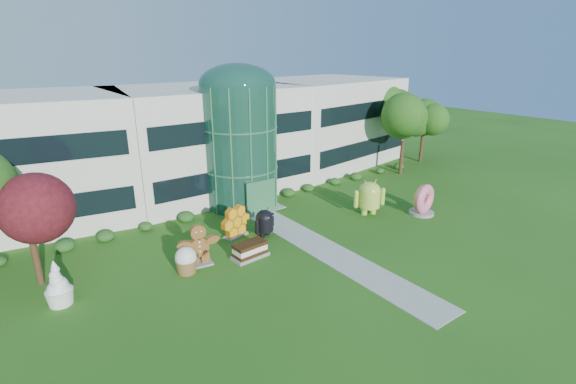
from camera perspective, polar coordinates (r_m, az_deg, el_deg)
ground at (r=26.68m, az=6.90°, el=-8.87°), size 140.00×140.00×0.00m
building at (r=39.45m, az=-10.98°, el=7.26°), size 46.00×15.00×9.30m
atrium at (r=34.17m, az=-6.62°, el=6.14°), size 6.00×6.00×9.80m
walkway at (r=27.99m, az=4.10°, el=-7.34°), size 2.40×20.00×0.04m
tree_red at (r=26.29m, az=-31.73°, el=-4.97°), size 4.00×4.00×6.00m
trees_backdrop at (r=35.18m, az=-7.39°, el=5.31°), size 52.00×8.00×8.40m
android_green at (r=33.23m, az=11.10°, el=-0.45°), size 3.22×2.68×3.12m
android_black at (r=28.94m, az=-3.22°, el=-3.99°), size 2.30×1.87×2.26m
donut at (r=34.38m, az=17.95°, el=-0.93°), size 2.56×1.50×2.51m
gingerbread at (r=25.68m, az=-12.11°, el=-7.04°), size 2.99×1.49×2.64m
ice_cream_sandwich at (r=26.37m, az=-5.22°, el=-7.91°), size 2.37×1.33×1.02m
honeycomb at (r=29.14m, az=-7.16°, el=-4.20°), size 2.73×1.57×2.03m
froyo at (r=24.44m, az=-29.00°, el=-10.83°), size 1.60×1.60×2.44m
cupcake at (r=25.19m, az=-13.77°, el=-9.02°), size 1.35×1.35×1.62m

